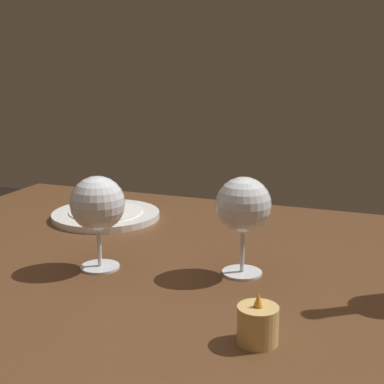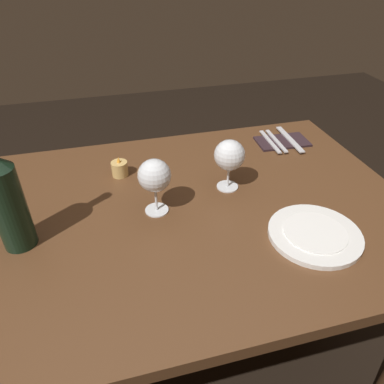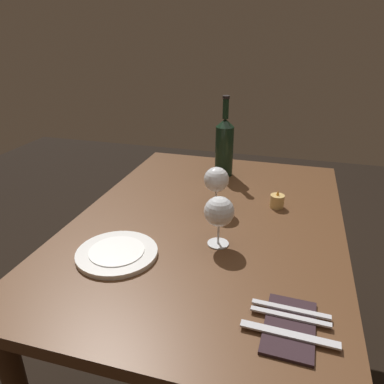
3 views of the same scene
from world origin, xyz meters
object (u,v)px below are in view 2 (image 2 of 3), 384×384
at_px(fork_inner, 276,141).
at_px(fork_outer, 270,142).
at_px(wine_bottle, 6,200).
at_px(wine_glass_left, 229,156).
at_px(wine_glass_right, 154,176).
at_px(votive_candle, 120,169).
at_px(dinner_plate, 315,234).
at_px(table_knife, 290,139).
at_px(folded_napkin, 282,142).

bearing_deg(fork_inner, fork_outer, 180.00).
bearing_deg(fork_outer, wine_bottle, -158.34).
relative_size(wine_glass_left, wine_glass_right, 0.97).
distance_m(votive_candle, dinner_plate, 0.62).
height_order(wine_glass_right, votive_candle, wine_glass_right).
bearing_deg(votive_candle, table_knife, 6.54).
xyz_separation_m(wine_glass_right, votive_candle, (-0.08, 0.21, -0.09)).
xyz_separation_m(wine_glass_left, votive_candle, (-0.31, 0.15, -0.09)).
distance_m(folded_napkin, fork_inner, 0.03).
height_order(votive_candle, folded_napkin, votive_candle).
relative_size(wine_glass_right, folded_napkin, 0.84).
relative_size(votive_candle, folded_napkin, 0.34).
xyz_separation_m(wine_bottle, fork_inner, (0.86, 0.33, -0.12)).
relative_size(votive_candle, dinner_plate, 0.28).
bearing_deg(fork_inner, wine_glass_left, -140.18).
distance_m(fork_inner, table_knife, 0.05).
bearing_deg(dinner_plate, fork_outer, 78.06).
distance_m(wine_bottle, fork_outer, 0.90).
distance_m(wine_bottle, fork_inner, 0.93).
distance_m(wine_glass_right, folded_napkin, 0.61).
relative_size(dinner_plate, table_knife, 1.13).
relative_size(wine_glass_left, fork_inner, 0.88).
bearing_deg(fork_outer, wine_glass_left, -137.44).
height_order(wine_glass_left, fork_outer, wine_glass_left).
distance_m(wine_glass_right, fork_outer, 0.57).
bearing_deg(dinner_plate, table_knife, 69.58).
height_order(wine_glass_left, table_knife, wine_glass_left).
bearing_deg(fork_outer, folded_napkin, 0.00).
xyz_separation_m(wine_bottle, votive_candle, (0.27, 0.26, -0.11)).
bearing_deg(fork_outer, table_knife, 0.00).
height_order(wine_glass_left, dinner_plate, wine_glass_left).
bearing_deg(folded_napkin, wine_glass_left, -142.63).
bearing_deg(wine_glass_left, table_knife, 34.74).
distance_m(wine_bottle, table_knife, 0.98).
distance_m(wine_glass_left, fork_inner, 0.37).
relative_size(wine_glass_right, fork_outer, 0.90).
bearing_deg(folded_napkin, table_knife, 0.00).
height_order(wine_glass_left, wine_glass_right, wine_glass_right).
bearing_deg(fork_inner, table_knife, 0.00).
relative_size(dinner_plate, fork_outer, 1.32).
height_order(fork_inner, table_knife, same).
height_order(folded_napkin, fork_inner, fork_inner).
height_order(votive_candle, fork_inner, votive_candle).
xyz_separation_m(fork_outer, table_knife, (0.08, 0.00, 0.00)).
xyz_separation_m(folded_napkin, fork_outer, (-0.05, 0.00, 0.01)).
xyz_separation_m(dinner_plate, fork_outer, (0.11, 0.50, 0.00)).
height_order(wine_glass_left, votive_candle, wine_glass_left).
height_order(wine_glass_left, wine_bottle, wine_bottle).
xyz_separation_m(dinner_plate, fork_inner, (0.13, 0.50, 0.00)).
bearing_deg(table_knife, votive_candle, -173.46).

